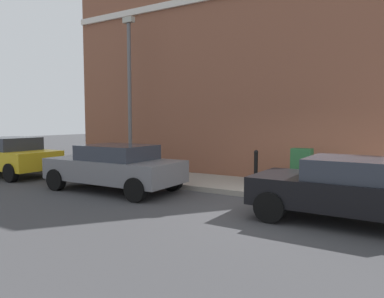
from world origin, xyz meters
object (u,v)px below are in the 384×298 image
at_px(car_yellow, 9,156).
at_px(car_grey, 115,166).
at_px(car_black, 362,189).
at_px(utility_cabinet, 302,170).
at_px(bollard_near_cabinet, 256,166).
at_px(lamppost, 130,88).

bearing_deg(car_yellow, car_grey, 179.43).
xyz_separation_m(car_black, car_grey, (-0.05, 6.65, 0.01)).
bearing_deg(car_grey, car_yellow, -2.21).
height_order(car_black, utility_cabinet, car_black).
bearing_deg(utility_cabinet, bollard_near_cabinet, 85.92).
bearing_deg(car_yellow, car_black, -179.60).
distance_m(car_yellow, bollard_near_cabinet, 9.29).
bearing_deg(car_black, bollard_near_cabinet, -36.58).
height_order(car_grey, lamppost, lamppost).
xyz_separation_m(car_black, utility_cabinet, (2.35, 1.80, -0.03)).
relative_size(car_grey, lamppost, 0.73).
xyz_separation_m(car_yellow, bollard_near_cabinet, (2.36, -8.99, -0.05)).
height_order(car_grey, utility_cabinet, car_grey).
height_order(car_black, car_grey, car_grey).
distance_m(car_grey, utility_cabinet, 5.41).
height_order(utility_cabinet, bollard_near_cabinet, utility_cabinet).
height_order(bollard_near_cabinet, lamppost, lamppost).
xyz_separation_m(car_grey, car_yellow, (0.13, 5.54, 0.02)).
distance_m(car_black, lamppost, 8.99).
height_order(car_black, lamppost, lamppost).
xyz_separation_m(car_black, bollard_near_cabinet, (2.45, 3.20, -0.01)).
xyz_separation_m(car_grey, lamppost, (2.53, 1.60, 2.58)).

